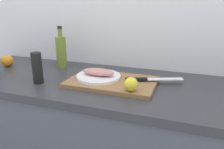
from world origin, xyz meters
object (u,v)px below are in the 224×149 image
(cutting_board, at_px, (112,82))
(chef_knife, at_px, (147,79))
(orange_0, at_px, (7,61))
(fish_fillet, at_px, (98,72))
(lemon_0, at_px, (131,84))
(pepper_mill, at_px, (37,68))
(olive_oil_bottle, at_px, (61,51))
(white_plate, at_px, (99,77))

(cutting_board, distance_m, chef_knife, 0.18)
(cutting_board, xyz_separation_m, orange_0, (-0.75, 0.07, 0.03))
(fish_fillet, relative_size, orange_0, 2.33)
(lemon_0, height_order, pepper_mill, pepper_mill)
(orange_0, bearing_deg, pepper_mill, -26.33)
(fish_fillet, distance_m, lemon_0, 0.23)
(orange_0, bearing_deg, lemon_0, -11.64)
(chef_knife, relative_size, olive_oil_bottle, 1.08)
(fish_fillet, xyz_separation_m, orange_0, (-0.67, 0.07, -0.02))
(orange_0, distance_m, pepper_mill, 0.43)
(pepper_mill, bearing_deg, white_plate, 23.31)
(white_plate, height_order, pepper_mill, pepper_mill)
(lemon_0, distance_m, olive_oil_bottle, 0.61)
(cutting_board, xyz_separation_m, lemon_0, (0.13, -0.11, 0.04))
(chef_knife, xyz_separation_m, orange_0, (-0.92, 0.03, 0.01))
(chef_knife, relative_size, pepper_mill, 1.74)
(cutting_board, distance_m, lemon_0, 0.17)
(fish_fillet, bearing_deg, pepper_mill, -156.69)
(cutting_board, bearing_deg, white_plate, 174.44)
(olive_oil_bottle, height_order, pepper_mill, olive_oil_bottle)
(chef_knife, bearing_deg, cutting_board, 173.60)
(olive_oil_bottle, xyz_separation_m, orange_0, (-0.34, -0.10, -0.07))
(lemon_0, bearing_deg, orange_0, 168.36)
(white_plate, bearing_deg, lemon_0, -28.85)
(fish_fillet, relative_size, olive_oil_bottle, 0.67)
(cutting_board, height_order, fish_fillet, fish_fillet)
(white_plate, distance_m, chef_knife, 0.25)
(lemon_0, relative_size, orange_0, 0.84)
(cutting_board, height_order, pepper_mill, pepper_mill)
(chef_knife, bearing_deg, orange_0, 156.51)
(fish_fillet, distance_m, orange_0, 0.67)
(fish_fillet, bearing_deg, orange_0, 174.29)
(orange_0, xyz_separation_m, pepper_mill, (0.38, -0.19, 0.04))
(chef_knife, xyz_separation_m, pepper_mill, (-0.53, -0.16, 0.05))
(fish_fillet, bearing_deg, chef_knife, 8.98)
(fish_fillet, distance_m, olive_oil_bottle, 0.37)
(white_plate, distance_m, lemon_0, 0.24)
(lemon_0, xyz_separation_m, olive_oil_bottle, (-0.53, 0.28, 0.05))
(chef_knife, bearing_deg, pepper_mill, 175.17)
(white_plate, relative_size, pepper_mill, 1.44)
(cutting_board, relative_size, orange_0, 5.94)
(olive_oil_bottle, distance_m, orange_0, 0.36)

